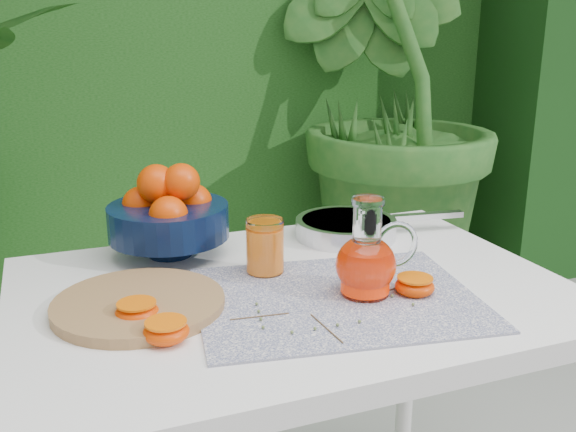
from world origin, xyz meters
name	(u,v)px	position (x,y,z in m)	size (l,w,h in m)	color
hedge_backdrop	(146,28)	(0.06, 2.06, 1.19)	(8.00, 1.65, 2.50)	#184A15
potted_plant_right	(380,101)	(0.90, 1.30, 0.90)	(1.81, 1.81, 1.81)	#236322
white_table	(292,327)	(-0.04, -0.09, 0.67)	(1.00, 0.70, 0.75)	white
placemat	(336,298)	(0.01, -0.17, 0.75)	(0.49, 0.38, 0.00)	#0E1A4E
cutting_board	(139,304)	(-0.32, -0.09, 0.76)	(0.29, 0.29, 0.02)	#8D6040
fruit_bowl	(168,213)	(-0.22, 0.16, 0.84)	(0.29, 0.29, 0.20)	black
juice_pitcher	(367,262)	(0.06, -0.18, 0.81)	(0.16, 0.12, 0.18)	white
juice_tumbler	(265,247)	(-0.07, -0.01, 0.80)	(0.09, 0.09, 0.11)	white
saute_pan	(347,227)	(0.18, 0.13, 0.77)	(0.41, 0.26, 0.04)	silver
orange_halves	(246,308)	(-0.16, -0.19, 0.77)	(0.56, 0.17, 0.03)	red
thyme_sprigs	(327,310)	(-0.03, -0.22, 0.76)	(0.34, 0.21, 0.01)	brown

